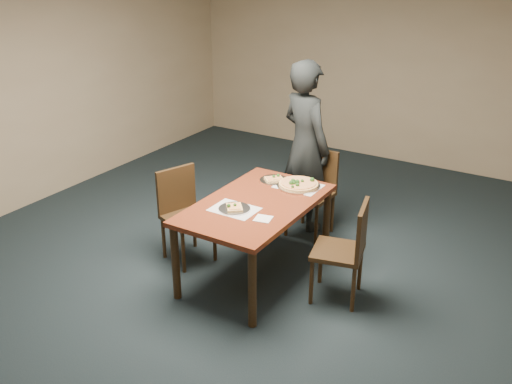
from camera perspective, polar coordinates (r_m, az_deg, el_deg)
The scene contains 13 objects.
ground at distance 5.34m, azimuth -2.92°, elevation -8.99°, with size 8.00×8.00×0.00m, color black.
room_shell at distance 4.65m, azimuth -3.36°, elevation 9.41°, with size 8.00×8.00×8.00m.
dining_table at distance 5.14m, azimuth -0.00°, elevation -1.96°, with size 0.90×1.50×0.75m.
chair_far at distance 6.05m, azimuth 5.83°, elevation 0.49°, with size 0.44×0.44×0.91m.
chair_left at distance 5.57m, azimuth -7.29°, elevation -1.70°, with size 0.54×0.54×0.91m.
chair_right at distance 4.92m, azimuth 9.11°, elevation -5.38°, with size 0.50×0.50×0.91m.
diner at distance 6.07m, azimuth 4.97°, elevation 4.61°, with size 0.67×0.44×1.83m, color black.
placemat_main at distance 5.45m, azimuth 4.26°, elevation 0.59°, with size 0.42×0.32×0.00m, color white.
placemat_near at distance 4.97m, azimuth -2.17°, elevation -1.74°, with size 0.40×0.30×0.00m, color white.
pizza_pan at distance 5.44m, azimuth 4.27°, elevation 0.79°, with size 0.42×0.42×0.08m.
slice_plate_near at distance 4.96m, azimuth -2.19°, elevation -1.60°, with size 0.28×0.28×0.06m.
slice_plate_far at distance 5.57m, azimuth 1.82°, elevation 1.28°, with size 0.28×0.28×0.06m.
napkin at distance 4.79m, azimuth 0.72°, elevation -2.69°, with size 0.14×0.14×0.01m, color white.
Camera 1 is at (2.59, -3.69, 2.86)m, focal length 40.00 mm.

